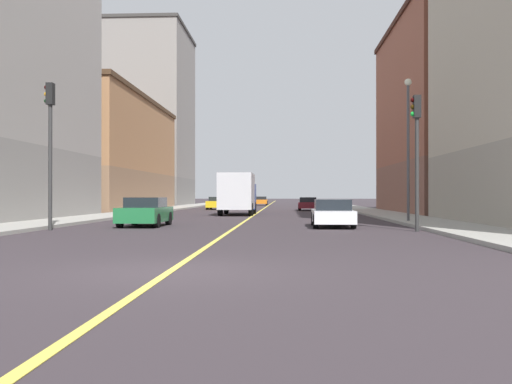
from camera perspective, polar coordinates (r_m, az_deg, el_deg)
name	(u,v)px	position (r m, az deg, el deg)	size (l,w,h in m)	color
ground_plane	(170,271)	(11.07, -8.61, -7.91)	(400.00, 400.00, 0.00)	#342C31
sidewalk_left	(354,208)	(60.20, 9.80, -1.60)	(3.12, 168.00, 0.15)	#9E9B93
sidewalk_right	(175,208)	(60.88, -8.14, -1.59)	(3.12, 168.00, 0.15)	#9E9B93
lane_center_stripe	(264,209)	(59.81, 0.78, -1.68)	(0.16, 154.00, 0.01)	#E5D14C
building_left_mid	(471,116)	(48.22, 20.82, 7.17)	(12.15, 18.97, 15.40)	brown
building_right_midblock	(90,154)	(58.03, -16.39, 3.70)	(12.15, 25.61, 10.96)	#8F6B4F
building_right_distant	(143,118)	(78.88, -11.26, 7.32)	(12.15, 14.70, 23.78)	slate
traffic_light_left_near	(417,142)	(23.58, 15.87, 4.82)	(0.40, 0.32, 5.45)	#2D2D2D
traffic_light_right_near	(50,135)	(24.97, -20.05, 5.40)	(0.40, 0.32, 6.09)	#2D2D2D
street_lamp_left_near	(408,135)	(29.96, 15.07, 5.59)	(0.36, 0.36, 7.24)	#4C4C51
car_yellow	(218,203)	(56.85, -3.87, -1.14)	(1.97, 4.04, 1.26)	gold
car_green	(145,212)	(26.91, -11.08, -2.00)	(1.92, 3.95, 1.35)	#1E6B38
car_red	(230,201)	(71.32, -2.64, -0.94)	(1.94, 4.59, 1.34)	red
car_orange	(261,201)	(78.87, 0.50, -0.91)	(1.82, 4.02, 1.23)	orange
car_white	(332,213)	(26.04, 7.70, -2.15)	(1.90, 4.36, 1.26)	white
car_maroon	(308,204)	(53.76, 5.27, -1.20)	(1.96, 4.16, 1.23)	maroon
box_truck	(238,193)	(41.12, -1.86, -0.12)	(2.44, 6.73, 2.98)	navy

